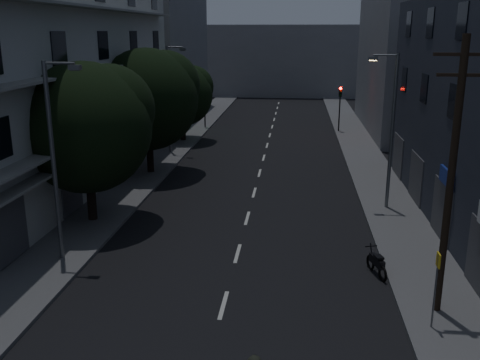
# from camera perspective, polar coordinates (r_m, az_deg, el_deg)

# --- Properties ---
(ground) EXTENTS (160.00, 160.00, 0.00)m
(ground) POSITION_cam_1_polar(r_m,az_deg,el_deg) (36.36, 2.15, 0.95)
(ground) COLOR black
(ground) RESTS_ON ground
(sidewalk_left) EXTENTS (3.00, 90.00, 0.15)m
(sidewalk_left) POSITION_cam_1_polar(r_m,az_deg,el_deg) (37.58, -9.33, 1.35)
(sidewalk_left) COLOR #565659
(sidewalk_left) RESTS_ON ground
(sidewalk_right) EXTENTS (3.00, 90.00, 0.15)m
(sidewalk_right) POSITION_cam_1_polar(r_m,az_deg,el_deg) (36.64, 13.94, 0.72)
(sidewalk_right) COLOR #565659
(sidewalk_right) RESTS_ON ground
(lane_markings) EXTENTS (0.15, 60.50, 0.01)m
(lane_markings) POSITION_cam_1_polar(r_m,az_deg,el_deg) (42.43, 2.73, 3.09)
(lane_markings) COLOR beige
(lane_markings) RESTS_ON ground
(building_left) EXTENTS (7.00, 36.00, 14.00)m
(building_left) POSITION_cam_1_polar(r_m,az_deg,el_deg) (31.61, -21.29, 10.56)
(building_left) COLOR #B6B6B1
(building_left) RESTS_ON ground
(building_far_left) EXTENTS (6.00, 20.00, 16.00)m
(building_far_left) POSITION_cam_1_polar(r_m,az_deg,el_deg) (59.85, -8.08, 14.34)
(building_far_left) COLOR slate
(building_far_left) RESTS_ON ground
(building_far_right) EXTENTS (6.00, 20.00, 13.00)m
(building_far_right) POSITION_cam_1_polar(r_m,az_deg,el_deg) (53.05, 16.90, 12.06)
(building_far_right) COLOR slate
(building_far_right) RESTS_ON ground
(building_far_end) EXTENTS (24.00, 8.00, 10.00)m
(building_far_end) POSITION_cam_1_polar(r_m,az_deg,el_deg) (80.24, 4.46, 12.60)
(building_far_end) COLOR slate
(building_far_end) RESTS_ON ground
(tree_near) EXTENTS (6.28, 6.28, 7.75)m
(tree_near) POSITION_cam_1_polar(r_m,az_deg,el_deg) (26.60, -15.97, 5.90)
(tree_near) COLOR black
(tree_near) RESTS_ON sidewalk_left
(tree_mid) EXTENTS (6.55, 6.55, 8.06)m
(tree_mid) POSITION_cam_1_polar(r_m,az_deg,el_deg) (35.31, -9.72, 8.87)
(tree_mid) COLOR black
(tree_mid) RESTS_ON sidewalk_left
(tree_far) EXTENTS (5.17, 5.17, 6.40)m
(tree_far) POSITION_cam_1_polar(r_m,az_deg,el_deg) (45.87, -6.13, 9.23)
(tree_far) COLOR black
(tree_far) RESTS_ON sidewalk_left
(traffic_signal_far_right) EXTENTS (0.28, 0.37, 4.10)m
(traffic_signal_far_right) POSITION_cam_1_polar(r_m,az_deg,el_deg) (50.61, 10.63, 8.44)
(traffic_signal_far_right) COLOR black
(traffic_signal_far_right) RESTS_ON sidewalk_right
(traffic_signal_far_left) EXTENTS (0.28, 0.37, 4.10)m
(traffic_signal_far_left) POSITION_cam_1_polar(r_m,az_deg,el_deg) (52.06, -3.80, 8.87)
(traffic_signal_far_left) COLOR black
(traffic_signal_far_left) RESTS_ON sidewalk_left
(street_lamp_left_near) EXTENTS (1.51, 0.25, 8.00)m
(street_lamp_left_near) POSITION_cam_1_polar(r_m,az_deg,el_deg) (22.21, -19.10, 2.76)
(street_lamp_left_near) COLOR slate
(street_lamp_left_near) RESTS_ON sidewalk_left
(street_lamp_right) EXTENTS (1.51, 0.25, 8.00)m
(street_lamp_right) POSITION_cam_1_polar(r_m,az_deg,el_deg) (28.56, 15.74, 5.75)
(street_lamp_right) COLOR slate
(street_lamp_right) RESTS_ON sidewalk_right
(street_lamp_left_far) EXTENTS (1.51, 0.25, 8.00)m
(street_lamp_left_far) POSITION_cam_1_polar(r_m,az_deg,el_deg) (41.17, -7.48, 9.08)
(street_lamp_left_far) COLOR #5A5B62
(street_lamp_left_far) RESTS_ON sidewalk_left
(utility_pole) EXTENTS (1.80, 0.24, 9.00)m
(utility_pole) POSITION_cam_1_polar(r_m,az_deg,el_deg) (18.04, 21.61, 0.54)
(utility_pole) COLOR black
(utility_pole) RESTS_ON sidewalk_right
(bus_stop_sign) EXTENTS (0.06, 0.35, 2.52)m
(bus_stop_sign) POSITION_cam_1_polar(r_m,az_deg,el_deg) (17.84, 20.23, -9.66)
(bus_stop_sign) COLOR #595B60
(bus_stop_sign) RESTS_ON sidewalk_right
(motorcycle) EXTENTS (0.72, 1.68, 1.11)m
(motorcycle) POSITION_cam_1_polar(r_m,az_deg,el_deg) (21.76, 14.37, -8.69)
(motorcycle) COLOR black
(motorcycle) RESTS_ON ground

